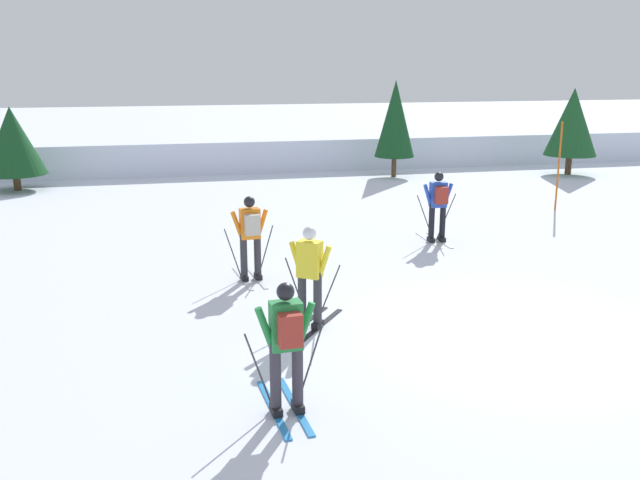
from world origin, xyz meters
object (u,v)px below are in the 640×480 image
(conifer_far_left, at_px, (572,122))
(skier_blue, at_px, (438,204))
(conifer_far_right, at_px, (13,141))
(trail_marker_pole, at_px, (559,167))
(conifer_far_centre, at_px, (395,119))
(skier_yellow, at_px, (310,274))
(skier_green, at_px, (287,343))
(skier_orange, at_px, (250,234))

(conifer_far_left, bearing_deg, skier_blue, -135.47)
(conifer_far_left, height_order, conifer_far_right, conifer_far_left)
(trail_marker_pole, xyz_separation_m, conifer_far_centre, (-2.71, 6.83, 0.87))
(conifer_far_left, bearing_deg, skier_yellow, -133.91)
(conifer_far_right, distance_m, conifer_far_centre, 13.32)
(skier_yellow, xyz_separation_m, trail_marker_pole, (8.88, 7.50, 0.37))
(trail_marker_pole, bearing_deg, skier_blue, -150.08)
(conifer_far_left, bearing_deg, trail_marker_pole, -124.23)
(skier_yellow, bearing_deg, conifer_far_right, 116.51)
(trail_marker_pole, height_order, conifer_far_right, conifer_far_right)
(conifer_far_right, bearing_deg, skier_yellow, -63.49)
(skier_yellow, distance_m, skier_blue, 6.27)
(skier_yellow, distance_m, conifer_far_right, 16.01)
(skier_green, distance_m, conifer_far_left, 21.28)
(skier_orange, bearing_deg, conifer_far_left, 38.33)
(trail_marker_pole, bearing_deg, skier_yellow, -139.83)
(conifer_far_right, bearing_deg, conifer_far_left, -2.59)
(skier_orange, height_order, skier_blue, same)
(skier_blue, relative_size, conifer_far_centre, 0.48)
(conifer_far_centre, bearing_deg, conifer_far_right, -179.90)
(skier_green, relative_size, skier_yellow, 1.00)
(skier_green, height_order, skier_orange, same)
(skier_yellow, relative_size, trail_marker_pole, 0.67)
(skier_blue, distance_m, trail_marker_pole, 5.53)
(conifer_far_right, bearing_deg, skier_green, -69.86)
(skier_green, xyz_separation_m, skier_yellow, (0.87, 2.80, -0.04))
(skier_orange, xyz_separation_m, skier_blue, (4.74, 2.05, -0.00))
(skier_yellow, bearing_deg, conifer_far_centre, 66.69)
(conifer_far_left, bearing_deg, conifer_far_right, 177.41)
(skier_blue, distance_m, conifer_far_right, 14.77)
(skier_orange, distance_m, conifer_far_left, 17.29)
(trail_marker_pole, relative_size, conifer_far_centre, 0.72)
(skier_blue, height_order, conifer_far_left, conifer_far_left)
(skier_green, height_order, skier_blue, same)
(skier_green, distance_m, conifer_far_centre, 18.56)
(skier_yellow, relative_size, conifer_far_centre, 0.48)
(skier_orange, relative_size, conifer_far_centre, 0.48)
(conifer_far_left, relative_size, conifer_far_right, 1.17)
(trail_marker_pole, xyz_separation_m, conifer_far_right, (-16.02, 6.81, 0.38))
(skier_yellow, height_order, conifer_far_right, conifer_far_right)
(trail_marker_pole, bearing_deg, skier_orange, -153.24)
(trail_marker_pole, bearing_deg, conifer_far_right, 156.97)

